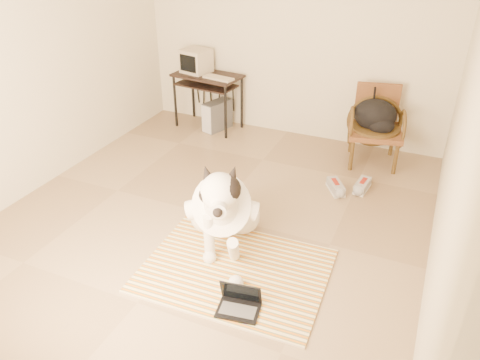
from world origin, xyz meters
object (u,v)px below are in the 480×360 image
Objects in this scene: dog at (223,208)px; computer_desk at (207,82)px; laptop at (239,303)px; pc_tower at (217,116)px; backpack at (376,116)px; crt_monitor at (196,61)px; rattan_chair at (375,126)px.

dog reaches higher than computer_desk.
computer_desk reaches higher than laptop.
backpack is (2.11, -0.13, 0.38)m from pc_tower.
crt_monitor is 0.45× the size of rattan_chair.
rattan_chair is at bearing -2.46° from pc_tower.
computer_desk is 2.27m from backpack.
crt_monitor is (-1.54, 2.38, 0.52)m from dog.
crt_monitor is 0.78m from pc_tower.
backpack is (2.45, -0.20, -0.32)m from crt_monitor.
laptop is (0.46, -0.69, -0.31)m from dog.
backpack is (0.45, 2.87, 0.51)m from laptop.
computer_desk is 0.32m from crt_monitor.
rattan_chair is (2.27, -0.11, -0.19)m from computer_desk.
laptop is 2.97m from rattan_chair.
laptop is at bearing -56.42° from dog.
backpack is at bearing 67.46° from dog.
laptop is at bearing -98.81° from backpack.
backpack reaches higher than pc_tower.
computer_desk is 2.05× the size of pc_tower.
pc_tower is (-1.21, 2.31, -0.18)m from dog.
pc_tower is 0.51× the size of rattan_chair.
dog reaches higher than rattan_chair.
crt_monitor is at bearing 175.33° from backpack.
rattan_chair is 1.84× the size of backpack.
crt_monitor is at bearing 122.92° from dog.
computer_desk reaches higher than pc_tower.
laptop is 0.85× the size of crt_monitor.
dog is 1.33× the size of rattan_chair.
laptop is 0.75× the size of pc_tower.
rattan_chair is at bearing -2.85° from computer_desk.
dog is 2.71m from computer_desk.
computer_desk is 1.94× the size of backpack.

